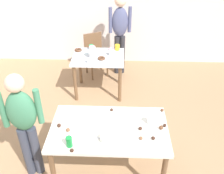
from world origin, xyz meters
name	(u,v)px	position (x,y,z in m)	size (l,w,h in m)	color
ground_plane	(119,169)	(0.00, 0.00, 0.00)	(6.40, 6.40, 0.00)	#9E7A56
wall_back	(123,5)	(0.00, 3.20, 1.30)	(6.40, 0.10, 2.60)	silver
dining_table_near	(109,134)	(-0.13, -0.02, 0.66)	(1.35, 0.80, 0.75)	silver
dining_table_far	(98,62)	(-0.42, 1.84, 0.63)	(0.91, 0.73, 0.75)	silver
chair_far_table	(95,52)	(-0.55, 2.55, 0.50)	(0.54, 0.54, 0.87)	brown
person_girl_near	(24,120)	(-1.09, -0.07, 0.87)	(0.45, 0.26, 1.46)	#383D4C
person_adult_far	(120,28)	(-0.04, 2.59, 0.99)	(0.46, 0.24, 1.64)	#28282D
mixing_bowl	(108,138)	(-0.14, -0.23, 0.79)	(0.16, 0.16, 0.07)	white
soda_can	(69,142)	(-0.53, -0.32, 0.81)	(0.07, 0.07, 0.12)	#198438
fork_near	(92,138)	(-0.31, -0.19, 0.75)	(0.17, 0.02, 0.01)	silver
cup_near_0	(151,120)	(0.35, 0.07, 0.81)	(0.08, 0.08, 0.12)	white
cake_ball_0	(72,150)	(-0.49, -0.40, 0.77)	(0.04, 0.04, 0.04)	#3D2319
cake_ball_1	(162,110)	(0.52, 0.30, 0.77)	(0.04, 0.04, 0.04)	brown
cake_ball_2	(165,125)	(0.51, 0.02, 0.77)	(0.04, 0.04, 0.04)	#3D2319
cake_ball_3	(112,110)	(-0.12, 0.29, 0.77)	(0.04, 0.04, 0.04)	#3D2319
cake_ball_4	(140,128)	(0.22, -0.04, 0.77)	(0.04, 0.04, 0.04)	#3D2319
cake_ball_5	(68,130)	(-0.59, -0.10, 0.77)	(0.05, 0.05, 0.05)	brown
cake_ball_6	(161,128)	(0.46, -0.02, 0.77)	(0.05, 0.05, 0.05)	brown
cake_ball_7	(153,138)	(0.36, -0.19, 0.77)	(0.04, 0.04, 0.04)	#3D2319
cake_ball_8	(141,138)	(0.22, -0.20, 0.77)	(0.04, 0.04, 0.04)	brown
cake_ball_9	(59,125)	(-0.71, -0.03, 0.77)	(0.05, 0.05, 0.05)	#3D2319
pitcher_far	(92,52)	(-0.51, 1.75, 0.86)	(0.11, 0.11, 0.22)	white
cup_far_0	(112,53)	(-0.18, 1.86, 0.81)	(0.09, 0.09, 0.12)	white
cup_far_1	(91,47)	(-0.57, 2.11, 0.80)	(0.08, 0.08, 0.09)	green
cup_far_2	(89,61)	(-0.54, 1.56, 0.80)	(0.08, 0.08, 0.09)	white
cup_far_3	(117,47)	(-0.08, 2.11, 0.80)	(0.09, 0.09, 0.11)	yellow
donut_far_0	(111,49)	(-0.20, 2.11, 0.77)	(0.11, 0.11, 0.03)	pink
donut_far_1	(78,50)	(-0.80, 2.04, 0.77)	(0.14, 0.14, 0.04)	brown
donut_far_2	(101,58)	(-0.35, 1.71, 0.77)	(0.13, 0.13, 0.04)	brown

